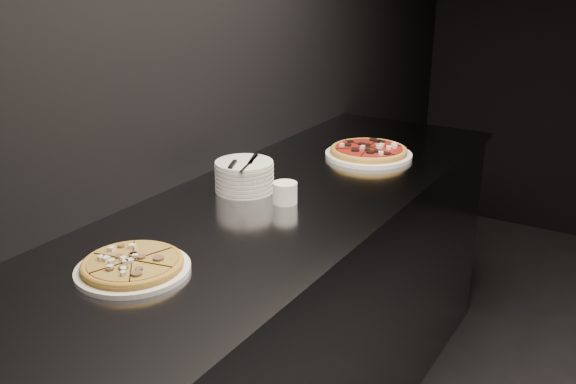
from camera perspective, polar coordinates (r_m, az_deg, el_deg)
The scene contains 7 objects.
wall_left at distance 2.16m, azimuth -9.65°, elevation 13.04°, with size 0.02×5.00×2.80m, color black.
counter at distance 2.27m, azimuth -0.95°, elevation -11.71°, with size 0.74×2.44×0.92m.
pizza_mushroom at distance 1.65m, azimuth -13.64°, elevation -6.38°, with size 0.30×0.30×0.03m.
pizza_tomato at distance 2.54m, azimuth 7.18°, elevation 3.58°, with size 0.38×0.38×0.04m.
plate_stack at distance 2.14m, azimuth -3.90°, elevation 1.43°, with size 0.19×0.19×0.10m.
cutlery at distance 2.11m, azimuth -3.99°, elevation 2.65°, with size 0.07×0.21×0.01m.
ramekin at distance 2.03m, azimuth -0.27°, elevation -0.02°, with size 0.08×0.08×0.07m.
Camera 1 is at (-1.10, -1.63, 1.66)m, focal length 40.00 mm.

